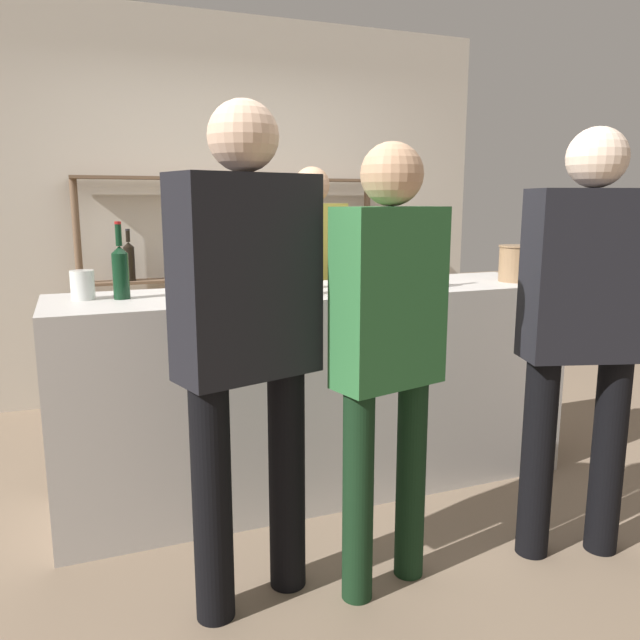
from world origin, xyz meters
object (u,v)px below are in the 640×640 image
cork_jar (82,285)px  counter_bottle_3 (288,266)px  customer_center (388,336)px  ice_bucket (516,263)px  counter_bottle_1 (423,264)px  customer_right (584,315)px  server_behind_counter (312,279)px  customer_left (247,325)px  counter_bottle_0 (121,270)px  wine_glass (248,269)px  counter_bottle_2 (310,266)px

cork_jar → counter_bottle_3: bearing=-3.1°
customer_center → ice_bucket: bearing=-69.8°
counter_bottle_1 → customer_right: bearing=-73.6°
ice_bucket → customer_right: customer_right is taller
cork_jar → server_behind_counter: server_behind_counter is taller
customer_left → customer_right: 1.34m
counter_bottle_0 → cork_jar: bearing=164.8°
counter_bottle_1 → ice_bucket: size_ratio=1.57×
counter_bottle_1 → wine_glass: 0.87m
counter_bottle_3 → customer_right: 1.36m
customer_center → customer_right: 0.84m
wine_glass → ice_bucket: 1.46m
counter_bottle_0 → counter_bottle_1: 1.45m
cork_jar → customer_left: (0.51, -0.89, -0.05)m
customer_left → counter_bottle_2: bearing=-51.9°
cork_jar → customer_right: 2.13m
counter_bottle_2 → counter_bottle_3: counter_bottle_2 is taller
wine_glass → customer_right: size_ratio=0.08×
server_behind_counter → customer_right: bearing=-3.9°
ice_bucket → cork_jar: 2.21m
counter_bottle_2 → server_behind_counter: server_behind_counter is taller
counter_bottle_2 → wine_glass: 0.34m
counter_bottle_2 → customer_right: (0.85, -0.84, -0.15)m
customer_left → customer_center: (0.49, -0.10, -0.06)m
counter_bottle_0 → counter_bottle_3: (0.78, -0.01, -0.01)m
counter_bottle_0 → wine_glass: (0.60, 0.06, -0.02)m
counter_bottle_0 → cork_jar: 0.18m
ice_bucket → customer_left: 1.83m
customer_right → wine_glass: bearing=61.8°
server_behind_counter → counter_bottle_3: bearing=-48.8°
counter_bottle_1 → server_behind_counter: server_behind_counter is taller
wine_glass → cork_jar: (-0.76, -0.02, -0.04)m
wine_glass → customer_left: size_ratio=0.08×
counter_bottle_0 → counter_bottle_2: (0.83, -0.18, 0.00)m
ice_bucket → customer_center: 1.45m
wine_glass → server_behind_counter: server_behind_counter is taller
counter_bottle_3 → counter_bottle_0: bearing=179.5°
counter_bottle_1 → counter_bottle_3: counter_bottle_3 is taller
counter_bottle_0 → ice_bucket: (2.04, -0.15, -0.03)m
wine_glass → customer_right: 1.53m
ice_bucket → cork_jar: size_ratio=1.51×
counter_bottle_1 → wine_glass: (-0.83, 0.25, -0.01)m
counter_bottle_0 → counter_bottle_1: size_ratio=1.11×
customer_center → server_behind_counter: size_ratio=1.00×
ice_bucket → counter_bottle_0: bearing=175.9°
counter_bottle_2 → wine_glass: counter_bottle_2 is taller
counter_bottle_3 → customer_left: 0.95m
ice_bucket → customer_center: customer_center is taller
counter_bottle_0 → customer_left: bearing=-67.7°
counter_bottle_2 → customer_right: customer_right is taller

